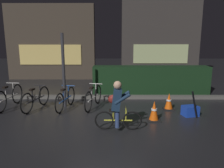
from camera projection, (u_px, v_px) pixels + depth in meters
ground_plane at (105, 119)px, 6.22m from camera, size 40.00×40.00×0.00m
sidewalk_curb at (107, 97)px, 8.36m from camera, size 12.00×0.24×0.12m
hedge_row at (150, 80)px, 9.13m from camera, size 4.80×0.70×1.14m
storefront_left at (51, 43)px, 12.19m from camera, size 4.89×0.54×4.12m
storefront_right at (161, 33)px, 12.73m from camera, size 4.55×0.54×5.18m
street_post at (64, 71)px, 7.16m from camera, size 0.10×0.10×2.44m
parked_bike_leftmost at (9, 97)px, 7.20m from camera, size 0.46×1.72×0.79m
parked_bike_left_mid at (36, 99)px, 7.06m from camera, size 0.50×1.58×0.74m
parked_bike_center_left at (66, 99)px, 7.10m from camera, size 0.46×1.56×0.73m
parked_bike_center_right at (93, 97)px, 7.21m from camera, size 0.51×1.63×0.77m
traffic_cone_near at (154, 111)px, 6.06m from camera, size 0.36×0.36×0.56m
traffic_cone_far at (169, 102)px, 7.04m from camera, size 0.36×0.36×0.53m
blue_crate at (190, 111)px, 6.47m from camera, size 0.51×0.42×0.30m
cyclist at (117, 105)px, 5.40m from camera, size 1.19×0.52×1.25m
closed_umbrella at (195, 105)px, 6.17m from camera, size 0.29×0.21×0.82m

